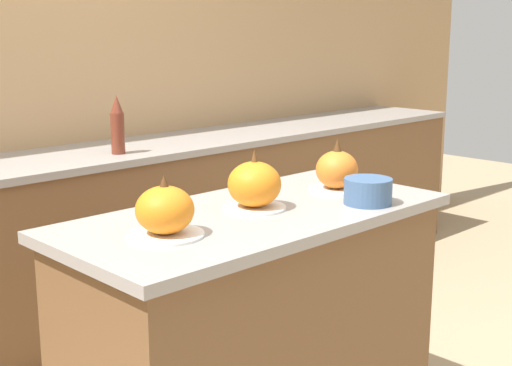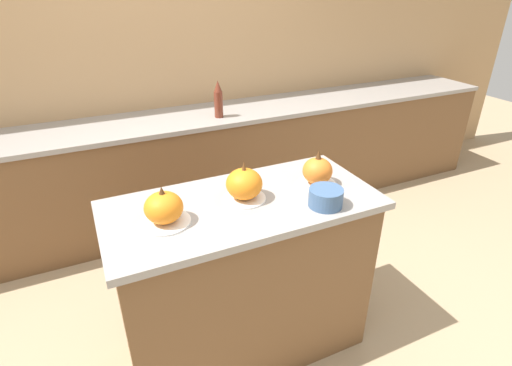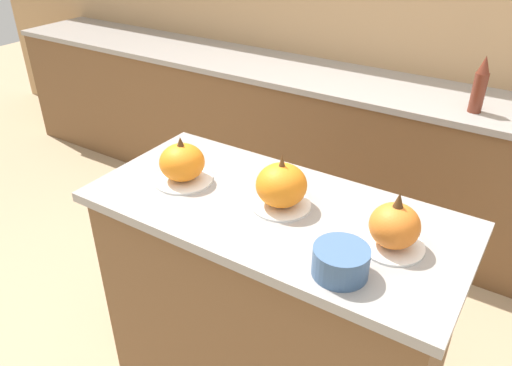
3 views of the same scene
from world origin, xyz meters
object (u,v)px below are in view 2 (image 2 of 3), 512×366
Objects in this scene: pumpkin_cake_center at (244,185)px; bottle_tall at (218,100)px; pumpkin_cake_left at (164,209)px; mixing_bowl at (326,197)px; pumpkin_cake_right at (317,172)px.

bottle_tall is (0.35, 1.30, 0.03)m from pumpkin_cake_center.
pumpkin_cake_left is 1.38× the size of mixing_bowl.
pumpkin_cake_right is at bearing -88.31° from bottle_tall.
pumpkin_cake_left reaches higher than mixing_bowl.
pumpkin_cake_center is (0.38, 0.04, 0.01)m from pumpkin_cake_left.
pumpkin_cake_right is (0.39, -0.01, -0.01)m from pumpkin_cake_center.
mixing_bowl is at bearing -91.50° from bottle_tall.
bottle_tall is at bearing 61.35° from pumpkin_cake_left.
bottle_tall is 1.51m from mixing_bowl.
pumpkin_cake_right is at bearing 68.16° from mixing_bowl.
pumpkin_cake_center is at bearing 6.65° from pumpkin_cake_left.
pumpkin_cake_left is 1.11× the size of pumpkin_cake_right.
pumpkin_cake_center is 0.72× the size of bottle_tall.
pumpkin_cake_center reaches higher than pumpkin_cake_right.
pumpkin_cake_right is 1.31m from bottle_tall.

